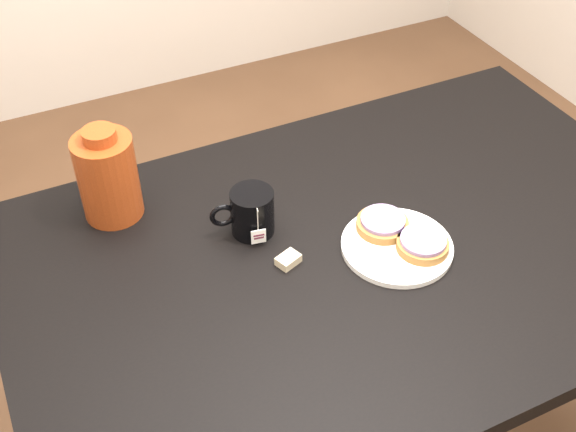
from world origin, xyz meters
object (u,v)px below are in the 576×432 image
Objects in this scene: table at (358,273)px; bagel_package at (108,176)px; teabag_pouch at (288,260)px; bagel_front at (423,244)px; plate at (397,246)px; bagel_back at (383,223)px; mug at (251,212)px.

bagel_package reaches higher than table.
bagel_package is at bearing 131.58° from teabag_pouch.
table is at bearing -36.82° from bagel_package.
bagel_front is 0.64m from bagel_package.
bagel_front is (0.04, -0.03, 0.02)m from plate.
plate is at bearing -35.14° from table.
mug is at bearing 152.93° from bagel_back.
bagel_back is 0.09m from bagel_front.
table is 0.55m from bagel_package.
table is at bearing -26.18° from mug.
bagel_package is (-0.26, 0.30, 0.09)m from teabag_pouch.
plate is (0.06, -0.04, 0.09)m from table.
table is at bearing 144.86° from plate.
mug is (-0.24, 0.12, 0.02)m from bagel_back.
plate is 0.60m from bagel_package.
bagel_front is 1.01× the size of mug.
bagel_back is 0.55× the size of bagel_package.
table is 6.32× the size of plate.
bagel_front is 0.34m from mug.
teabag_pouch is (-0.15, 0.02, 0.09)m from table.
bagel_front is 0.67× the size of bagel_package.
bagel_back is (0.06, 0.01, 0.11)m from table.
bagel_back is at bearing 12.18° from table.
bagel_back is at bearing -16.67° from mug.
plate is 0.22m from teabag_pouch.
bagel_back is 0.82× the size of mug.
bagel_back is 2.52× the size of teabag_pouch.
bagel_front is at bearing -19.50° from teabag_pouch.
bagel_front is at bearing -65.15° from bagel_back.
plate is 1.07× the size of bagel_package.
teabag_pouch is (-0.21, 0.06, 0.00)m from plate.
table is 6.76× the size of bagel_package.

